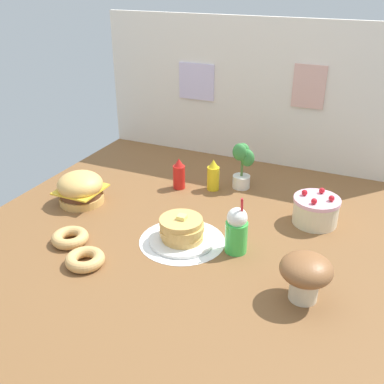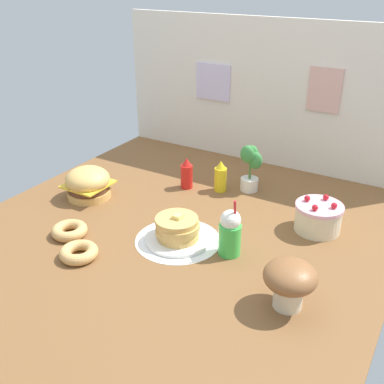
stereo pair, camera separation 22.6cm
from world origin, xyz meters
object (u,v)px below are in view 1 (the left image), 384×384
Objects in this scene: mustard_bottle at (213,176)px; donut_chocolate at (85,259)px; mushroom_stool at (306,273)px; layer_cake at (316,210)px; pancake_stack at (182,231)px; potted_plant at (243,164)px; cream_soda_cup at (237,230)px; ketchup_bottle at (179,174)px; burger at (81,188)px; donut_pink_glaze at (70,237)px.

mustard_bottle reaches higher than donut_chocolate.
mustard_bottle is 0.91× the size of mushroom_stool.
pancake_stack is at bearing -141.06° from layer_cake.
potted_plant is (0.38, 1.02, 0.12)m from donut_chocolate.
cream_soda_cup is (0.26, 0.03, 0.05)m from pancake_stack.
ketchup_bottle is 0.67× the size of cream_soda_cup.
mustard_bottle is 0.66× the size of potted_plant.
mustard_bottle is (0.60, 0.45, 0.00)m from burger.
potted_plant is at bearing 106.44° from cream_soda_cup.
mushroom_stool reaches higher than ketchup_bottle.
mustard_bottle is 0.91m from donut_pink_glaze.
donut_chocolate is at bearing -103.88° from mustard_bottle.
pancake_stack is 1.83× the size of donut_pink_glaze.
mushroom_stool is (1.09, 0.05, 0.09)m from donut_pink_glaze.
donut_pink_glaze is at bearing -105.89° from ketchup_bottle.
donut_pink_glaze is 1.10m from mushroom_stool.
layer_cake is 1.25× the size of mustard_bottle.
donut_pink_glaze is at bearing 145.55° from donut_chocolate.
ketchup_bottle is 0.72m from cream_soda_cup.
burger is at bearing 118.97° from donut_pink_glaze.
cream_soda_cup is 0.68m from donut_chocolate.
donut_pink_glaze is (-0.40, -0.81, -0.06)m from mustard_bottle.
mushroom_stool reaches higher than layer_cake.
layer_cake is 0.64m from mustard_bottle.
donut_pink_glaze is 0.61× the size of potted_plant.
cream_soda_cup is (0.53, -0.49, 0.02)m from ketchup_bottle.
burger is at bearing 127.82° from donut_chocolate.
cream_soda_cup is at bearing 149.41° from mushroom_stool.
ketchup_bottle is 0.91× the size of mushroom_stool.
mustard_bottle is 1.03m from mushroom_stool.
pancake_stack is (0.68, -0.14, -0.03)m from burger.
donut_pink_glaze is at bearing -147.00° from layer_cake.
layer_cake is at bearing -6.04° from ketchup_bottle.
potted_plant is (-0.19, 0.65, 0.04)m from cream_soda_cup.
burger is 0.75m from mustard_bottle.
mushroom_stool is at bearing -48.04° from mustard_bottle.
potted_plant reaches higher than donut_pink_glaze.
ketchup_bottle is 1.00× the size of mustard_bottle.
pancake_stack is at bearing -82.50° from mustard_bottle.
potted_plant is at bearing 153.11° from layer_cake.
mushroom_stool is (0.07, -0.62, 0.05)m from layer_cake.
burger is at bearing -143.07° from mustard_bottle.
donut_pink_glaze is 1.00× the size of donut_chocolate.
ketchup_bottle is 0.20m from mustard_bottle.
cream_soda_cup reaches higher than layer_cake.
burger is at bearing 166.33° from mushroom_stool.
burger is 0.61m from donut_chocolate.
mustard_bottle is (-0.08, 0.59, 0.03)m from pancake_stack.
ketchup_bottle and mustard_bottle have the same top height.
layer_cake is 0.83× the size of cream_soda_cup.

